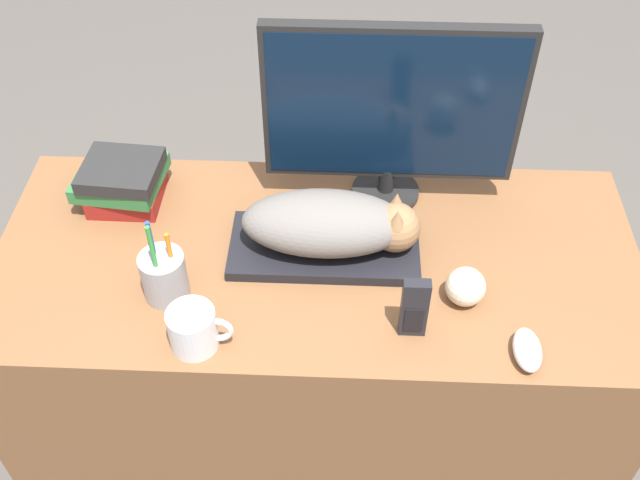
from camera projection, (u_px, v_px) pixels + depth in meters
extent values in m
cube|color=brown|center=(317.00, 363.00, 1.84)|extent=(1.36, 0.60, 0.77)
cube|color=black|center=(324.00, 248.00, 1.57)|extent=(0.40, 0.18, 0.02)
ellipsoid|color=#66605B|center=(325.00, 223.00, 1.51)|extent=(0.34, 0.16, 0.12)
sphere|color=olive|center=(395.00, 227.00, 1.51)|extent=(0.10, 0.10, 0.10)
cone|color=olive|center=(397.00, 219.00, 1.46)|extent=(0.04, 0.04, 0.04)
cone|color=olive|center=(397.00, 201.00, 1.50)|extent=(0.04, 0.04, 0.04)
cylinder|color=black|center=(385.00, 191.00, 1.70)|extent=(0.15, 0.15, 0.02)
cylinder|color=black|center=(386.00, 178.00, 1.67)|extent=(0.04, 0.04, 0.06)
cube|color=black|center=(392.00, 105.00, 1.53)|extent=(0.53, 0.03, 0.36)
cube|color=black|center=(393.00, 107.00, 1.52)|extent=(0.51, 0.01, 0.34)
ellipsoid|color=silver|center=(527.00, 350.00, 1.37)|extent=(0.05, 0.10, 0.04)
cylinder|color=silver|center=(193.00, 329.00, 1.38)|extent=(0.09, 0.09, 0.09)
torus|color=silver|center=(217.00, 330.00, 1.37)|extent=(0.06, 0.01, 0.06)
cylinder|color=#939399|center=(164.00, 276.00, 1.46)|extent=(0.09, 0.09, 0.10)
cylinder|color=orange|center=(171.00, 257.00, 1.42)|extent=(0.01, 0.01, 0.12)
cylinder|color=#1E47B2|center=(153.00, 249.00, 1.42)|extent=(0.01, 0.01, 0.14)
cylinder|color=#338C38|center=(154.00, 258.00, 1.39)|extent=(0.01, 0.01, 0.16)
sphere|color=beige|center=(465.00, 287.00, 1.45)|extent=(0.08, 0.08, 0.08)
cube|color=black|center=(414.00, 308.00, 1.38)|extent=(0.05, 0.02, 0.14)
cube|color=black|center=(414.00, 320.00, 1.38)|extent=(0.04, 0.00, 0.06)
cube|color=maroon|center=(127.00, 192.00, 1.68)|extent=(0.15, 0.15, 0.04)
cube|color=#2D6B38|center=(120.00, 177.00, 1.65)|extent=(0.20, 0.18, 0.03)
cube|color=black|center=(121.00, 170.00, 1.62)|extent=(0.17, 0.16, 0.03)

